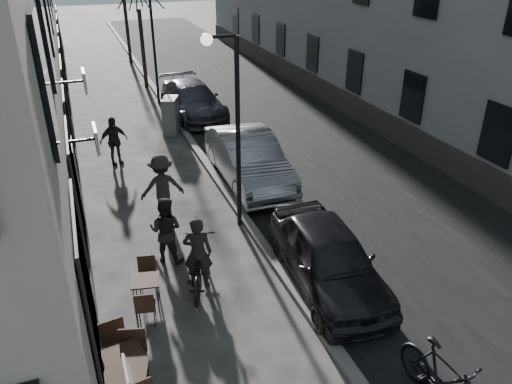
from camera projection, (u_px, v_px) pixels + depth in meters
road at (250, 107)px, 23.18m from camera, size 7.30×60.00×0.00m
kerb at (172, 114)px, 22.03m from camera, size 0.25×60.00×0.12m
streetlamp_near at (231, 114)px, 12.15m from camera, size 0.90×0.28×5.09m
streetlamp_far at (149, 35)px, 22.18m from camera, size 0.90×0.28×5.09m
bistro_set_b at (126, 370)px, 8.39m from camera, size 0.75×1.66×0.96m
bistro_set_c at (146, 290)px, 10.40m from camera, size 0.67×1.45×0.83m
utility_cabinet at (171, 116)px, 19.71m from camera, size 0.86×1.09×1.44m
bicycle at (199, 265)px, 11.00m from camera, size 1.32×2.15×1.07m
cyclist_rider at (198, 253)px, 10.85m from camera, size 0.74×0.60×1.74m
pedestrian_near at (166, 230)px, 11.75m from camera, size 1.03×0.97×1.68m
pedestrian_mid at (162, 186)px, 13.63m from camera, size 1.20×0.69×1.85m
pedestrian_far at (114, 141)px, 16.93m from camera, size 1.06×0.67×1.68m
car_near at (328, 257)px, 10.95m from camera, size 2.03×4.35×1.44m
car_mid at (248, 158)px, 15.70m from camera, size 1.75×4.83×1.58m
car_far at (193, 100)px, 21.65m from camera, size 2.30×5.06×1.44m
moped at (442, 380)px, 8.07m from camera, size 0.73×2.01×1.18m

